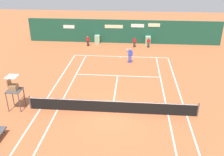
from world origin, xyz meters
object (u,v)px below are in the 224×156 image
at_px(ball_kid_right_post, 135,42).
at_px(ball_kid_centre_post, 88,40).
at_px(umpire_chair, 14,88).
at_px(ball_kid_left_post, 149,42).
at_px(tennis_ball_by_sideline, 136,100).
at_px(player_on_baseline, 130,54).

bearing_deg(ball_kid_right_post, ball_kid_centre_post, -0.37).
bearing_deg(umpire_chair, ball_kid_centre_post, 170.35).
height_order(ball_kid_centre_post, ball_kid_right_post, ball_kid_centre_post).
bearing_deg(ball_kid_left_post, ball_kid_centre_post, 6.33).
bearing_deg(tennis_ball_by_sideline, player_on_baseline, 94.60).
height_order(player_on_baseline, ball_kid_left_post, player_on_baseline).
relative_size(player_on_baseline, ball_kid_right_post, 1.46).
bearing_deg(ball_kid_left_post, ball_kid_right_post, 6.33).
height_order(umpire_chair, tennis_ball_by_sideline, umpire_chair).
xyz_separation_m(umpire_chair, ball_kid_centre_post, (2.61, 15.34, -0.92)).
bearing_deg(ball_kid_left_post, umpire_chair, 62.57).
relative_size(umpire_chair, ball_kid_centre_post, 2.02).
height_order(ball_kid_centre_post, tennis_ball_by_sideline, ball_kid_centre_post).
height_order(umpire_chair, player_on_baseline, umpire_chair).
distance_m(player_on_baseline, ball_kid_centre_post, 7.70).
distance_m(umpire_chair, ball_kid_left_post, 18.48).
bearing_deg(ball_kid_right_post, ball_kid_left_post, 179.63).
bearing_deg(player_on_baseline, ball_kid_centre_post, -39.00).
bearing_deg(ball_kid_left_post, player_on_baseline, 74.30).
bearing_deg(player_on_baseline, ball_kid_left_post, -106.09).
relative_size(player_on_baseline, tennis_ball_by_sideline, 27.26).
height_order(umpire_chair, ball_kid_centre_post, umpire_chair).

